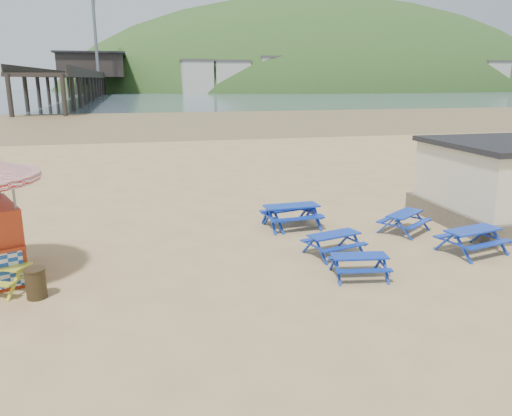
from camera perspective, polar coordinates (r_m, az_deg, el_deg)
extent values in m
plane|color=tan|center=(16.68, 2.57, -4.51)|extent=(400.00, 400.00, 0.00)
plane|color=olive|center=(70.48, -10.14, 9.92)|extent=(400.00, 400.00, 0.00)
plane|color=#4B5E6B|center=(185.26, -12.56, 12.56)|extent=(400.00, 400.00, 0.00)
cube|color=#1547AD|center=(18.71, 4.08, 0.24)|extent=(2.08, 0.90, 0.06)
cube|color=#1547AD|center=(19.41, 3.36, -0.19)|extent=(2.05, 0.39, 0.06)
cube|color=#1547AD|center=(18.18, 4.81, -1.24)|extent=(2.05, 0.39, 0.06)
cube|color=#1547AD|center=(18.85, 4.16, 0.14)|extent=(2.01, 1.19, 0.05)
cube|color=#1547AD|center=(19.43, 3.14, -0.30)|extent=(1.88, 0.74, 0.05)
cube|color=#1547AD|center=(18.42, 5.19, -1.17)|extent=(1.88, 0.74, 0.05)
cube|color=#1547AD|center=(18.90, 16.65, -0.61)|extent=(1.80, 1.54, 0.05)
cube|color=#1547AD|center=(19.20, 15.04, -1.09)|extent=(1.55, 1.19, 0.05)
cube|color=#1547AD|center=(18.75, 18.18, -1.69)|extent=(1.55, 1.19, 0.05)
cube|color=#1547AD|center=(15.96, 8.93, -2.99)|extent=(1.79, 1.06, 0.05)
cube|color=#1547AD|center=(16.46, 7.72, -3.35)|extent=(1.68, 0.65, 0.05)
cube|color=#1547AD|center=(15.62, 10.13, -4.44)|extent=(1.68, 0.65, 0.05)
cube|color=#1547AD|center=(14.34, 11.76, -5.38)|extent=(1.63, 0.84, 0.04)
cube|color=#1547AD|center=(14.89, 11.17, -5.59)|extent=(1.57, 0.46, 0.04)
cube|color=#1547AD|center=(13.96, 12.29, -7.03)|extent=(1.57, 0.46, 0.04)
cube|color=#1547AD|center=(17.37, 23.59, -2.31)|extent=(2.01, 1.15, 0.05)
cube|color=#1547AD|center=(17.84, 21.96, -2.71)|extent=(1.90, 0.69, 0.05)
cube|color=#1547AD|center=(17.08, 25.10, -3.79)|extent=(1.90, 0.69, 0.05)
cube|color=#A1B720|center=(15.41, -26.11, -6.02)|extent=(1.63, 0.93, 0.05)
cylinder|color=#382D18|center=(14.01, -23.85, -7.93)|extent=(0.51, 0.51, 0.77)
cylinder|color=#382D18|center=(13.88, -24.02, -6.43)|extent=(0.54, 0.54, 0.04)
cube|color=black|center=(190.61, -18.28, 14.04)|extent=(9.00, 220.00, 0.60)
cube|color=black|center=(201.64, -18.14, 15.18)|extent=(22.00, 30.00, 8.00)
cube|color=black|center=(201.78, -18.24, 16.39)|extent=(24.00, 32.00, 0.60)
cylinder|color=slate|center=(180.03, -17.91, 18.55)|extent=(1.00, 1.00, 28.00)
ellipsoid|color=#2D4C1E|center=(263.15, 7.56, 11.09)|extent=(264.00, 144.00, 108.00)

